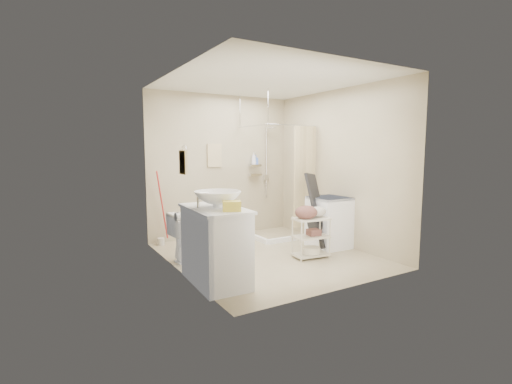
# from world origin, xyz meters

# --- Properties ---
(floor) EXTENTS (3.20, 3.20, 0.00)m
(floor) POSITION_xyz_m (0.00, 0.00, 0.00)
(floor) COLOR tan
(floor) RESTS_ON ground
(ceiling) EXTENTS (2.80, 3.20, 0.04)m
(ceiling) POSITION_xyz_m (0.00, 0.00, 2.60)
(ceiling) COLOR silver
(ceiling) RESTS_ON ground
(wall_back) EXTENTS (2.80, 0.04, 2.60)m
(wall_back) POSITION_xyz_m (0.00, 1.60, 1.30)
(wall_back) COLOR #B8AD8F
(wall_back) RESTS_ON ground
(wall_front) EXTENTS (2.80, 0.04, 2.60)m
(wall_front) POSITION_xyz_m (0.00, -1.60, 1.30)
(wall_front) COLOR #B8AD8F
(wall_front) RESTS_ON ground
(wall_left) EXTENTS (0.04, 3.20, 2.60)m
(wall_left) POSITION_xyz_m (-1.40, 0.00, 1.30)
(wall_left) COLOR #B8AD8F
(wall_left) RESTS_ON ground
(wall_right) EXTENTS (0.04, 3.20, 2.60)m
(wall_right) POSITION_xyz_m (1.40, 0.00, 1.30)
(wall_right) COLOR #B8AD8F
(wall_right) RESTS_ON ground
(vanity) EXTENTS (0.63, 1.08, 0.93)m
(vanity) POSITION_xyz_m (-1.16, -0.65, 0.46)
(vanity) COLOR silver
(vanity) RESTS_ON ground
(sink) EXTENTS (0.68, 0.68, 0.19)m
(sink) POSITION_xyz_m (-1.12, -0.64, 1.02)
(sink) COLOR white
(sink) RESTS_ON vanity
(counter_basket) EXTENTS (0.25, 0.23, 0.11)m
(counter_basket) POSITION_xyz_m (-1.10, -0.98, 0.98)
(counter_basket) COLOR #EEDD48
(counter_basket) RESTS_ON vanity
(floor_basket) EXTENTS (0.30, 0.25, 0.15)m
(floor_basket) POSITION_xyz_m (-1.02, -0.94, 0.08)
(floor_basket) COLOR gold
(floor_basket) RESTS_ON ground
(toilet) EXTENTS (0.73, 0.46, 0.71)m
(toilet) POSITION_xyz_m (-1.04, 0.36, 0.36)
(toilet) COLOR silver
(toilet) RESTS_ON ground
(mop) EXTENTS (0.14, 0.14, 1.25)m
(mop) POSITION_xyz_m (-1.23, 1.44, 0.62)
(mop) COLOR red
(mop) RESTS_ON ground
(potted_plant_a) EXTENTS (0.19, 0.14, 0.34)m
(potted_plant_a) POSITION_xyz_m (-0.20, 1.47, 0.17)
(potted_plant_a) COLOR #933E20
(potted_plant_a) RESTS_ON ground
(potted_plant_b) EXTENTS (0.20, 0.18, 0.30)m
(potted_plant_b) POSITION_xyz_m (0.28, 1.46, 0.15)
(potted_plant_b) COLOR brown
(potted_plant_b) RESTS_ON ground
(hanging_towel) EXTENTS (0.28, 0.03, 0.42)m
(hanging_towel) POSITION_xyz_m (-0.15, 1.58, 1.50)
(hanging_towel) COLOR beige
(hanging_towel) RESTS_ON wall_back
(towel_ring) EXTENTS (0.04, 0.22, 0.34)m
(towel_ring) POSITION_xyz_m (-1.38, -0.20, 1.47)
(towel_ring) COLOR #D8C184
(towel_ring) RESTS_ON wall_left
(tp_holder) EXTENTS (0.08, 0.12, 0.14)m
(tp_holder) POSITION_xyz_m (-1.36, 0.05, 0.72)
(tp_holder) COLOR white
(tp_holder) RESTS_ON wall_left
(shower) EXTENTS (1.10, 1.10, 2.10)m
(shower) POSITION_xyz_m (0.85, 1.05, 1.05)
(shower) COLOR white
(shower) RESTS_ON ground
(shampoo_bottle_a) EXTENTS (0.11, 0.11, 0.23)m
(shampoo_bottle_a) POSITION_xyz_m (0.64, 1.50, 1.43)
(shampoo_bottle_a) COLOR white
(shampoo_bottle_a) RESTS_ON shower
(shampoo_bottle_b) EXTENTS (0.11, 0.11, 0.19)m
(shampoo_bottle_b) POSITION_xyz_m (0.70, 1.53, 1.41)
(shampoo_bottle_b) COLOR #3F5FB6
(shampoo_bottle_b) RESTS_ON shower
(washing_machine) EXTENTS (0.59, 0.61, 0.84)m
(washing_machine) POSITION_xyz_m (1.14, -0.10, 0.42)
(washing_machine) COLOR white
(washing_machine) RESTS_ON ground
(laundry_rack) EXTENTS (0.56, 0.37, 0.72)m
(laundry_rack) POSITION_xyz_m (0.51, -0.41, 0.36)
(laundry_rack) COLOR beige
(laundry_rack) RESTS_ON ground
(ironing_board) EXTENTS (0.37, 0.26, 1.27)m
(ironing_board) POSITION_xyz_m (0.89, -0.11, 0.64)
(ironing_board) COLOR black
(ironing_board) RESTS_ON ground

